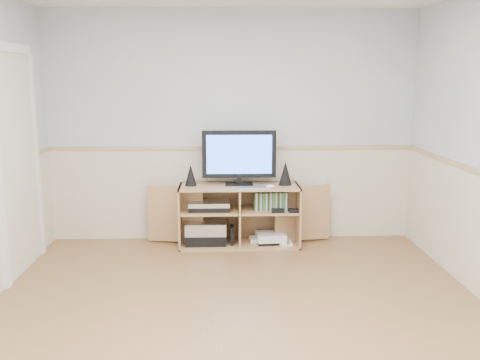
% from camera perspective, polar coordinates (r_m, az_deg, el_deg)
% --- Properties ---
extents(room, '(4.04, 4.54, 2.54)m').
position_cam_1_polar(room, '(3.75, -1.12, 2.23)').
color(room, '#A57849').
rests_on(room, ground).
extents(media_cabinet, '(2.00, 0.48, 0.65)m').
position_cam_1_polar(media_cabinet, '(5.81, -0.10, -3.57)').
color(media_cabinet, tan).
rests_on(media_cabinet, floor).
extents(monitor, '(0.79, 0.18, 0.58)m').
position_cam_1_polar(monitor, '(5.68, -0.10, 2.61)').
color(monitor, black).
rests_on(monitor, media_cabinet).
extents(speaker_left, '(0.12, 0.12, 0.23)m').
position_cam_1_polar(speaker_left, '(5.69, -5.28, 0.53)').
color(speaker_left, black).
rests_on(speaker_left, media_cabinet).
extents(speaker_right, '(0.14, 0.14, 0.26)m').
position_cam_1_polar(speaker_right, '(5.72, 4.86, 0.73)').
color(speaker_right, black).
rests_on(speaker_right, media_cabinet).
extents(keyboard, '(0.32, 0.13, 0.01)m').
position_cam_1_polar(keyboard, '(5.55, 1.56, -0.82)').
color(keyboard, silver).
rests_on(keyboard, media_cabinet).
extents(mouse, '(0.11, 0.09, 0.04)m').
position_cam_1_polar(mouse, '(5.56, 3.27, -0.68)').
color(mouse, white).
rests_on(mouse, media_cabinet).
extents(av_components, '(0.52, 0.32, 0.47)m').
position_cam_1_polar(av_components, '(5.78, -3.49, -4.83)').
color(av_components, black).
rests_on(av_components, media_cabinet).
extents(game_consoles, '(0.45, 0.30, 0.11)m').
position_cam_1_polar(game_consoles, '(5.83, 3.17, -6.20)').
color(game_consoles, white).
rests_on(game_consoles, media_cabinet).
extents(game_cases, '(0.36, 0.14, 0.19)m').
position_cam_1_polar(game_cases, '(5.72, 3.33, -2.24)').
color(game_cases, '#3F8C3F').
rests_on(game_cases, media_cabinet).
extents(wall_outlet, '(0.12, 0.03, 0.12)m').
position_cam_1_polar(wall_outlet, '(6.04, 8.64, -0.53)').
color(wall_outlet, white).
rests_on(wall_outlet, wall_back).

